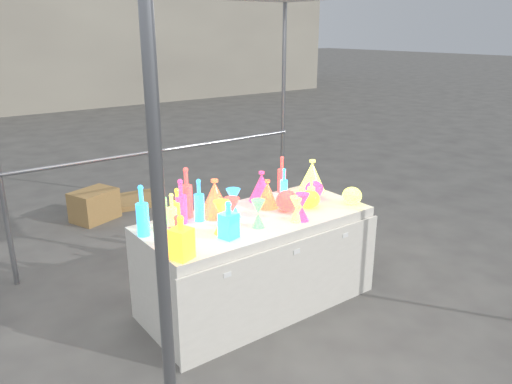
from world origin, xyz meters
TOP-DOWN VIEW (x-y plane):
  - ground at (0.00, 0.00)m, footprint 80.00×80.00m
  - display_table at (0.00, -0.01)m, footprint 1.84×0.83m
  - background_building at (4.00, 14.00)m, footprint 14.00×6.00m
  - cardboard_box_closed at (-0.40, 2.61)m, footprint 0.58×0.50m
  - cardboard_box_flat at (0.12, 2.91)m, footprint 0.86×0.67m
  - bottle_1 at (-0.85, 0.18)m, footprint 0.11×0.11m
  - bottle_2 at (-0.43, 0.31)m, footprint 0.10×0.10m
  - bottle_3 at (-0.52, 0.23)m, footprint 0.11×0.11m
  - bottle_4 at (-0.66, 0.10)m, footprint 0.09×0.09m
  - bottle_5 at (-0.64, 0.29)m, footprint 0.09×0.09m
  - bottle_6 at (-0.55, 0.23)m, footprint 0.09×0.09m
  - bottle_7 at (-0.39, 0.19)m, footprint 0.09×0.09m
  - decanter_0 at (-0.81, -0.31)m, footprint 0.16×0.16m
  - decanter_1 at (-0.78, -0.20)m, footprint 0.11×0.11m
  - decanter_2 at (-0.39, -0.22)m, footprint 0.13×0.13m
  - hourglass_0 at (-0.28, -0.08)m, footprint 0.12×0.12m
  - hourglass_1 at (0.23, -0.27)m, footprint 0.13×0.13m
  - hourglass_2 at (0.19, -0.26)m, footprint 0.12×0.12m
  - hourglass_3 at (-0.11, -0.18)m, footprint 0.14×0.14m
  - hourglass_4 at (-0.39, -0.12)m, footprint 0.15×0.15m
  - hourglass_5 at (-0.14, 0.10)m, footprint 0.15×0.15m
  - globe_0 at (0.48, -0.09)m, footprint 0.18×0.18m
  - globe_1 at (0.81, -0.24)m, footprint 0.19×0.19m
  - globe_2 at (0.27, -0.05)m, footprint 0.20×0.20m
  - globe_3 at (0.68, 0.08)m, footprint 0.21×0.21m
  - lampshade_0 at (-0.24, 0.21)m, footprint 0.28×0.28m
  - lampshade_1 at (0.21, 0.12)m, footprint 0.20×0.20m
  - lampshade_2 at (0.27, 0.28)m, footprint 0.23×0.23m
  - lampshade_3 at (0.78, 0.22)m, footprint 0.32×0.32m
  - bottle_8 at (0.41, 0.16)m, footprint 0.07×0.07m
  - bottle_9 at (0.55, 0.36)m, footprint 0.09×0.09m
  - bottle_11 at (0.49, -0.09)m, footprint 0.07×0.07m

SIDE VIEW (x-z plane):
  - ground at x=0.00m, z-range 0.00..0.00m
  - cardboard_box_flat at x=0.12m, z-range 0.00..0.07m
  - cardboard_box_closed at x=-0.40m, z-range 0.00..0.35m
  - display_table at x=0.00m, z-range 0.00..0.75m
  - globe_3 at x=0.68m, z-range 0.75..0.88m
  - globe_0 at x=0.48m, z-range 0.75..0.88m
  - globe_1 at x=0.81m, z-range 0.75..0.88m
  - globe_2 at x=0.27m, z-range 0.75..0.90m
  - hourglass_2 at x=0.19m, z-range 0.75..0.94m
  - hourglass_3 at x=-0.11m, z-range 0.75..0.96m
  - hourglass_1 at x=0.23m, z-range 0.75..0.96m
  - hourglass_5 at x=-0.14m, z-range 0.75..0.97m
  - lampshade_1 at x=0.21m, z-range 0.75..0.98m
  - hourglass_0 at x=-0.28m, z-range 0.75..0.98m
  - hourglass_4 at x=-0.39m, z-range 0.75..0.99m
  - decanter_1 at x=-0.78m, z-range 0.75..1.00m
  - lampshade_2 at x=0.27m, z-range 0.75..1.00m
  - bottle_11 at x=0.49m, z-range 0.75..1.01m
  - decanter_2 at x=-0.39m, z-range 0.75..1.02m
  - bottle_6 at x=-0.55m, z-range 0.75..1.03m
  - bottle_8 at x=0.41m, z-range 0.75..1.03m
  - lampshade_3 at x=0.78m, z-range 0.75..1.04m
  - decanter_0 at x=-0.81m, z-range 0.75..1.04m
  - lampshade_0 at x=-0.24m, z-range 0.75..1.04m
  - bottle_4 at x=-0.66m, z-range 0.75..1.04m
  - bottle_5 at x=-0.64m, z-range 0.75..1.07m
  - bottle_9 at x=0.55m, z-range 0.75..1.08m
  - bottle_7 at x=-0.39m, z-range 0.75..1.08m
  - bottle_3 at x=-0.52m, z-range 0.75..1.09m
  - bottle_1 at x=-0.85m, z-range 0.75..1.12m
  - bottle_2 at x=-0.43m, z-range 0.75..1.14m
  - background_building at x=4.00m, z-range 0.00..6.00m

